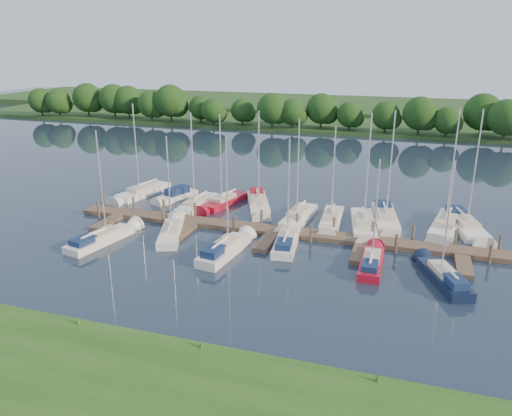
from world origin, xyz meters
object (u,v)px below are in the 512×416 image
(dock, at_px, (273,233))
(sailboat_n_5, at_px, (297,219))
(sailboat_n_0, at_px, (141,194))
(motorboat, at_px, (176,196))
(sailboat_s_2, at_px, (226,250))

(dock, relative_size, sailboat_n_5, 3.77)
(sailboat_n_0, relative_size, sailboat_n_5, 1.03)
(motorboat, relative_size, sailboat_n_5, 0.55)
(dock, distance_m, motorboat, 15.06)
(sailboat_n_5, distance_m, sailboat_s_2, 10.14)
(motorboat, bearing_deg, sailboat_n_0, 20.28)
(sailboat_n_0, xyz_separation_m, motorboat, (4.38, 0.02, 0.07))
(dock, xyz_separation_m, sailboat_n_5, (1.30, 4.09, 0.09))
(sailboat_n_0, bearing_deg, sailboat_n_5, -175.55)
(dock, bearing_deg, motorboat, 151.86)
(sailboat_n_0, height_order, motorboat, sailboat_n_0)
(motorboat, xyz_separation_m, sailboat_s_2, (10.68, -12.37, -0.01))
(dock, xyz_separation_m, sailboat_n_0, (-17.66, 7.08, 0.08))
(sailboat_n_0, bearing_deg, dock, 171.56)
(sailboat_n_5, xyz_separation_m, sailboat_s_2, (-3.90, -9.36, 0.05))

